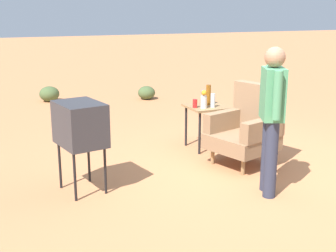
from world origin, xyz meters
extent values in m
plane|color=#C17A4C|center=(0.00, 0.00, 0.00)|extent=(60.00, 60.00, 0.00)
cylinder|color=#937047|center=(-0.45, -0.39, 0.11)|extent=(0.05, 0.05, 0.22)
cylinder|color=#937047|center=(0.06, -0.23, 0.11)|extent=(0.05, 0.05, 0.22)
cylinder|color=#937047|center=(-0.60, 0.12, 0.11)|extent=(0.05, 0.05, 0.22)
cylinder|color=#937047|center=(-0.09, 0.28, 0.11)|extent=(0.05, 0.05, 0.22)
cube|color=#8C6B4C|center=(-0.27, -0.05, 0.32)|extent=(0.95, 0.95, 0.20)
cube|color=#8C6B4C|center=(-0.36, 0.25, 0.74)|extent=(0.77, 0.37, 0.64)
cube|color=#8C6B4C|center=(-0.58, -0.15, 0.55)|extent=(0.33, 0.70, 0.26)
cube|color=#8C6B4C|center=(0.04, 0.04, 0.55)|extent=(0.33, 0.70, 0.26)
cylinder|color=black|center=(-1.35, -0.35, 0.31)|extent=(0.04, 0.04, 0.61)
cylinder|color=black|center=(-0.90, -0.35, 0.31)|extent=(0.04, 0.04, 0.61)
cylinder|color=black|center=(-1.35, 0.10, 0.31)|extent=(0.04, 0.04, 0.61)
cylinder|color=black|center=(-0.90, 0.10, 0.31)|extent=(0.04, 0.04, 0.61)
cube|color=#937047|center=(-1.13, -0.13, 0.63)|extent=(0.56, 0.56, 0.03)
cylinder|color=black|center=(-0.04, -1.97, 0.28)|extent=(0.03, 0.03, 0.55)
cylinder|color=black|center=(-0.47, -2.06, 0.28)|extent=(0.03, 0.03, 0.55)
cylinder|color=black|center=(0.03, -2.33, 0.28)|extent=(0.03, 0.03, 0.55)
cylinder|color=black|center=(-0.41, -2.41, 0.28)|extent=(0.03, 0.03, 0.55)
cube|color=#333338|center=(-0.22, -2.19, 0.79)|extent=(0.67, 0.54, 0.48)
cube|color=#383D3F|center=(-0.27, -1.97, 0.79)|extent=(0.42, 0.09, 0.34)
cylinder|color=#2D3347|center=(0.58, -0.26, 0.43)|extent=(0.14, 0.14, 0.86)
cylinder|color=#2D3347|center=(0.76, -0.34, 0.43)|extent=(0.14, 0.14, 0.86)
cube|color=#4C9366|center=(0.67, -0.30, 1.14)|extent=(0.42, 0.35, 0.56)
cylinder|color=#4C9366|center=(0.46, -0.20, 1.17)|extent=(0.09, 0.09, 0.50)
cylinder|color=#4C9366|center=(0.89, -0.40, 1.17)|extent=(0.09, 0.09, 0.50)
sphere|color=#A37556|center=(0.67, -0.30, 1.53)|extent=(0.22, 0.22, 0.22)
cylinder|color=silver|center=(-1.00, -0.10, 0.74)|extent=(0.06, 0.06, 0.20)
cylinder|color=red|center=(-1.08, -0.34, 0.70)|extent=(0.07, 0.07, 0.12)
cylinder|color=brown|center=(-1.18, -0.07, 0.79)|extent=(0.07, 0.07, 0.30)
cylinder|color=silver|center=(-1.00, -0.24, 0.73)|extent=(0.09, 0.09, 0.18)
sphere|color=yellow|center=(-1.00, -0.24, 0.87)|extent=(0.07, 0.07, 0.07)
sphere|color=#E04C66|center=(-1.04, -0.23, 0.87)|extent=(0.07, 0.07, 0.07)
sphere|color=orange|center=(-0.96, -0.26, 0.87)|extent=(0.07, 0.07, 0.07)
ellipsoid|color=#475B33|center=(-5.62, -1.70, 0.17)|extent=(0.44, 0.44, 0.34)
ellipsoid|color=#475B33|center=(-4.99, 0.39, 0.15)|extent=(0.39, 0.39, 0.31)
camera|label=1|loc=(4.61, -3.22, 2.03)|focal=48.45mm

